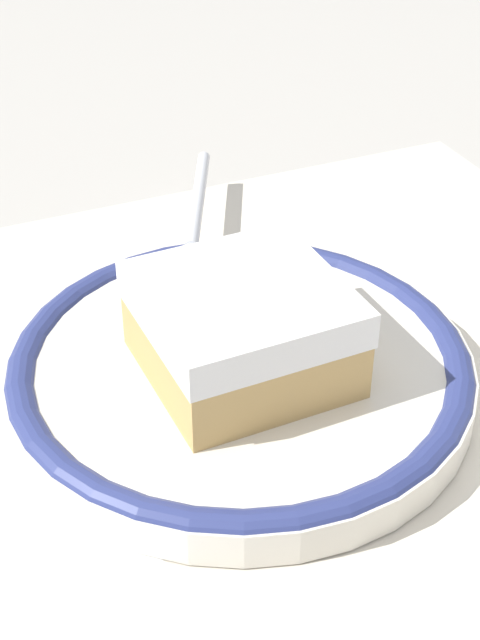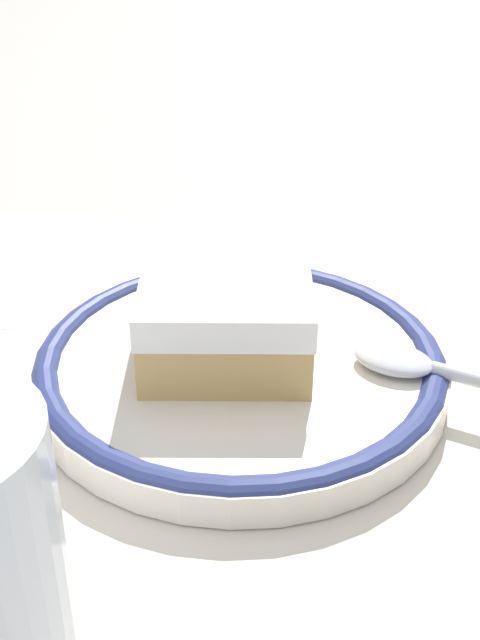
# 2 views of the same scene
# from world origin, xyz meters

# --- Properties ---
(ground_plane) EXTENTS (2.40, 2.40, 0.00)m
(ground_plane) POSITION_xyz_m (0.00, 0.00, 0.00)
(ground_plane) COLOR #B7B2A8
(placemat) EXTENTS (0.43, 0.37, 0.00)m
(placemat) POSITION_xyz_m (0.00, 0.00, 0.00)
(placemat) COLOR beige
(placemat) RESTS_ON ground_plane
(plate) EXTENTS (0.20, 0.20, 0.02)m
(plate) POSITION_xyz_m (-0.01, 0.01, 0.01)
(plate) COLOR silver
(plate) RESTS_ON placemat
(cake_slice) EXTENTS (0.08, 0.08, 0.04)m
(cake_slice) POSITION_xyz_m (-0.01, 0.00, 0.04)
(cake_slice) COLOR tan
(cake_slice) RESTS_ON plate
(spoon) EXTENTS (0.07, 0.13, 0.01)m
(spoon) POSITION_xyz_m (0.01, 0.10, 0.02)
(spoon) COLOR silver
(spoon) RESTS_ON plate
(napkin) EXTENTS (0.16, 0.16, 0.00)m
(napkin) POSITION_xyz_m (-0.13, -0.09, 0.00)
(napkin) COLOR white
(napkin) RESTS_ON placemat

